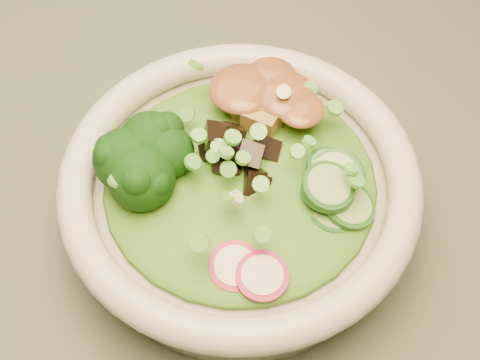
% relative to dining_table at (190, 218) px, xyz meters
% --- Properties ---
extents(dining_table, '(1.20, 0.80, 0.75)m').
position_rel_dining_table_xyz_m(dining_table, '(0.00, 0.00, 0.00)').
color(dining_table, black).
rests_on(dining_table, ground).
extents(salad_bowl, '(0.28, 0.28, 0.08)m').
position_rel_dining_table_xyz_m(salad_bowl, '(0.07, -0.05, 0.16)').
color(salad_bowl, beige).
rests_on(salad_bowl, dining_table).
extents(lettuce_bed, '(0.21, 0.21, 0.03)m').
position_rel_dining_table_xyz_m(lettuce_bed, '(0.07, -0.05, 0.18)').
color(lettuce_bed, '#235C13').
rests_on(lettuce_bed, salad_bowl).
extents(broccoli_florets, '(0.10, 0.09, 0.05)m').
position_rel_dining_table_xyz_m(broccoli_florets, '(0.01, -0.06, 0.19)').
color(broccoli_florets, black).
rests_on(broccoli_florets, salad_bowl).
extents(radish_slices, '(0.12, 0.07, 0.02)m').
position_rel_dining_table_xyz_m(radish_slices, '(0.09, -0.12, 0.18)').
color(radish_slices, '#A20C3F').
rests_on(radish_slices, salad_bowl).
extents(cucumber_slices, '(0.09, 0.09, 0.04)m').
position_rel_dining_table_xyz_m(cucumber_slices, '(0.14, -0.04, 0.19)').
color(cucumber_slices, '#98C76F').
rests_on(cucumber_slices, salad_bowl).
extents(mushroom_heap, '(0.09, 0.09, 0.04)m').
position_rel_dining_table_xyz_m(mushroom_heap, '(0.07, -0.03, 0.19)').
color(mushroom_heap, black).
rests_on(mushroom_heap, salad_bowl).
extents(tofu_cubes, '(0.11, 0.08, 0.04)m').
position_rel_dining_table_xyz_m(tofu_cubes, '(0.07, 0.02, 0.19)').
color(tofu_cubes, olive).
rests_on(tofu_cubes, salad_bowl).
extents(peanut_sauce, '(0.07, 0.06, 0.02)m').
position_rel_dining_table_xyz_m(peanut_sauce, '(0.07, 0.02, 0.20)').
color(peanut_sauce, brown).
rests_on(peanut_sauce, tofu_cubes).
extents(scallion_garnish, '(0.20, 0.20, 0.03)m').
position_rel_dining_table_xyz_m(scallion_garnish, '(0.07, -0.05, 0.20)').
color(scallion_garnish, '#5CB43F').
rests_on(scallion_garnish, salad_bowl).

